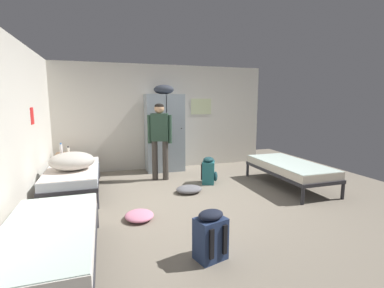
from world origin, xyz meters
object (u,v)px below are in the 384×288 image
Objects in this scene: bed_left_rear at (73,173)px; lotion_bottle at (68,150)px; clothes_pile_pink at (139,216)px; shelf_unit at (66,163)px; bed_right at (290,168)px; bed_left_front at (48,237)px; backpack_navy at (210,236)px; bedding_heap at (72,161)px; water_bottle at (61,148)px; person_traveler at (160,134)px; clothes_pile_grey at (189,189)px; locker_bank at (164,131)px; backpack_teal at (209,171)px.

lotion_bottle is at bearing 99.21° from bed_left_rear.
clothes_pile_pink is (1.00, -1.52, -0.32)m from bed_left_rear.
lotion_bottle is at bearing -29.74° from shelf_unit.
bed_right is 1.00× the size of bed_left_front.
bed_left_front is at bearing 171.80° from backpack_navy.
bedding_heap reaches higher than water_bottle.
person_traveler is at bearing -20.17° from lotion_bottle.
lotion_bottle is (-0.20, 1.29, -0.01)m from bedding_heap.
bed_right reaches higher than clothes_pile_pink.
clothes_pile_grey is (2.29, -1.76, -0.28)m from shelf_unit.
person_traveler is at bearing 107.95° from clothes_pile_grey.
person_traveler is 1.42m from clothes_pile_grey.
bedding_heap is 3.06m from backpack_navy.
water_bottle is (-0.33, 1.17, 0.29)m from bed_left_rear.
bed_right is 2.74m from person_traveler.
bed_left_front is 1.00× the size of bed_left_rear.
locker_bank is 2.42m from bedding_heap.
lotion_bottle is at bearing 98.61° from bedding_heap.
bed_right is at bearing 12.58° from clothes_pile_pink.
bedding_heap is at bearing -179.44° from backpack_teal.
water_bottle is at bearing 105.75° from bed_left_rear.
shelf_unit is at bearing 159.46° from person_traveler.
locker_bank is 1.09× the size of bed_left_rear.
person_traveler is (-0.27, -0.77, 0.02)m from locker_bank.
backpack_navy reaches higher than clothes_pile_pink.
bed_left_front is at bearing -117.93° from locker_bank.
shelf_unit is 2.19m from person_traveler.
water_bottle reaches higher than lotion_bottle.
backpack_navy is (1.79, -3.88, -0.38)m from lotion_bottle.
backpack_teal is at bearing -64.77° from locker_bank.
backpack_teal is at bearing -24.56° from shelf_unit.
bed_left_front reaches higher than clothes_pile_grey.
lotion_bottle is at bearing 114.76° from backpack_navy.
bed_left_front is 3.66m from lotion_bottle.
backpack_navy is (1.86, -3.92, -0.09)m from shelf_unit.
clothes_pile_pink is (0.99, -1.34, -0.59)m from bedding_heap.
locker_bank is 1.09× the size of bed_right.
bedding_heap is at bearing 168.10° from clothes_pile_grey.
bedding_heap is 1.77m from clothes_pile_pink.
bedding_heap is at bearing -85.08° from bed_left_rear.
shelf_unit is 0.35× the size of person_traveler.
bed_right is 3.45× the size of backpack_teal.
backpack_teal reaches higher than clothes_pile_pink.
lotion_bottle is at bearing 155.58° from backpack_teal.
bed_left_rear is at bearing -74.25° from water_bottle.
clothes_pile_pink is at bearing -138.57° from clothes_pile_grey.
person_traveler reaches higher than lotion_bottle.
locker_bank is 9.32× the size of water_bottle.
backpack_navy is (1.61, -0.23, -0.12)m from bed_left_front.
person_traveler is at bearing 19.56° from bedding_heap.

